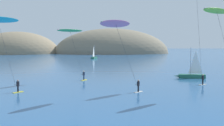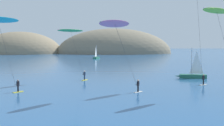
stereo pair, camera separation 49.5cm
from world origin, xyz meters
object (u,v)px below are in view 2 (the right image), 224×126
Objects in this scene: kitesurfer_pink at (117,29)px; kitesurfer_green at (72,35)px; sailboat_near at (191,75)px; kitesurfer_lime at (219,18)px; sailboat_far at (97,57)px.

kitesurfer_pink is 15.33m from kitesurfer_green.
sailboat_near is at bearing 9.52° from kitesurfer_green.
kitesurfer_pink is 0.86× the size of kitesurfer_lime.
sailboat_near is 1.01× the size of sailboat_far.
kitesurfer_pink reaches higher than sailboat_near.
kitesurfer_lime is 1.21× the size of kitesurfer_green.
sailboat_far is at bearing 104.50° from sailboat_near.
kitesurfer_lime reaches higher than kitesurfer_pink.
sailboat_near is 19.91m from kitesurfer_lime.
kitesurfer_green is (-6.34, 13.95, -0.36)m from kitesurfer_pink.
kitesurfer_lime is at bearing -80.48° from sailboat_far.
kitesurfer_green is (-21.83, -3.66, 7.29)m from sailboat_near.
sailboat_far is 84.68m from kitesurfer_lime.
sailboat_near is 23.30m from kitesurfer_green.
sailboat_far is at bearing 99.52° from kitesurfer_lime.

